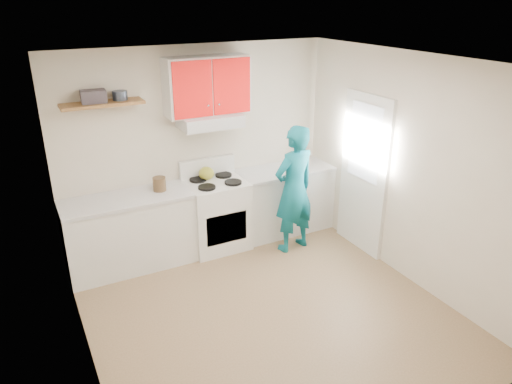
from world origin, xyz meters
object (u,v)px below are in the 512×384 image
tin (120,95)px  kettle (206,173)px  person (294,189)px  crock (159,185)px  stove (217,215)px

tin → kettle: 1.46m
tin → person: tin is taller
kettle → crock: bearing=171.0°
stove → tin: size_ratio=5.49×
kettle → crock: (-0.65, -0.08, -0.01)m
tin → crock: size_ratio=0.88×
stove → person: 1.08m
tin → person: 2.39m
tin → person: (1.91, -0.72, -1.25)m
stove → kettle: 0.57m
stove → kettle: bearing=116.6°
person → kettle: bearing=-44.7°
kettle → person: size_ratio=0.12×
crock → person: (1.58, -0.57, -0.16)m
crock → kettle: bearing=7.3°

